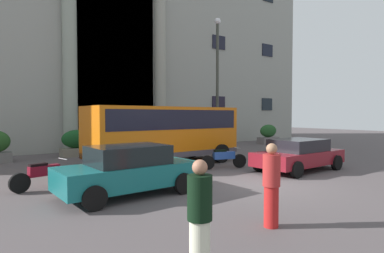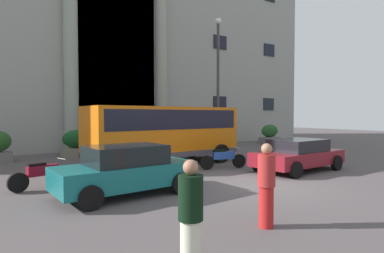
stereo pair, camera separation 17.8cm
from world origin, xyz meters
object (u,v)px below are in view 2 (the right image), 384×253
(hedge_planter_entrance_left, at_px, (78,143))
(hedge_planter_entrance_right, at_px, (270,134))
(pedestrian_woman_dark_dress, at_px, (191,218))
(motorcycle_far_end, at_px, (41,174))
(bus_stop_sign, at_px, (212,126))
(pedestrian_man_red_shirt, at_px, (266,185))
(motorcycle_near_kerb, at_px, (135,166))
(scooter_by_planter, at_px, (222,158))
(parked_hatchback_near, at_px, (298,154))
(lamppost_plaza_centre, at_px, (218,75))
(orange_minibus, at_px, (164,130))
(parked_coupe_end, at_px, (126,170))

(hedge_planter_entrance_left, bearing_deg, hedge_planter_entrance_right, -2.47)
(pedestrian_woman_dark_dress, bearing_deg, motorcycle_far_end, 4.94)
(bus_stop_sign, height_order, pedestrian_man_red_shirt, bus_stop_sign)
(bus_stop_sign, height_order, hedge_planter_entrance_left, bus_stop_sign)
(motorcycle_near_kerb, bearing_deg, hedge_planter_entrance_left, 86.94)
(bus_stop_sign, xyz_separation_m, motorcycle_near_kerb, (-6.80, -4.45, -1.20))
(bus_stop_sign, relative_size, motorcycle_near_kerb, 1.29)
(motorcycle_far_end, xyz_separation_m, pedestrian_man_red_shirt, (3.37, -6.27, 0.42))
(hedge_planter_entrance_right, distance_m, motorcycle_far_end, 18.95)
(scooter_by_planter, height_order, motorcycle_near_kerb, same)
(parked_hatchback_near, height_order, lamppost_plaza_centre, lamppost_plaza_centre)
(pedestrian_woman_dark_dress, bearing_deg, hedge_planter_entrance_left, -10.38)
(bus_stop_sign, distance_m, motorcycle_far_end, 10.85)
(hedge_planter_entrance_left, xyz_separation_m, pedestrian_woman_dark_dress, (-1.94, -14.67, 0.13))
(parked_hatchback_near, bearing_deg, hedge_planter_entrance_left, 119.54)
(orange_minibus, relative_size, bus_stop_sign, 2.69)
(bus_stop_sign, height_order, parked_hatchback_near, bus_stop_sign)
(parked_coupe_end, height_order, motorcycle_near_kerb, parked_coupe_end)
(scooter_by_planter, height_order, pedestrian_man_red_shirt, pedestrian_man_red_shirt)
(parked_coupe_end, distance_m, motorcycle_far_end, 2.93)
(lamppost_plaza_centre, bearing_deg, bus_stop_sign, -143.87)
(motorcycle_far_end, height_order, motorcycle_near_kerb, same)
(scooter_by_planter, distance_m, motorcycle_near_kerb, 3.97)
(pedestrian_man_red_shirt, bearing_deg, parked_hatchback_near, -165.33)
(parked_hatchback_near, distance_m, pedestrian_man_red_shirt, 7.19)
(orange_minibus, bearing_deg, motorcycle_near_kerb, -139.61)
(bus_stop_sign, relative_size, pedestrian_man_red_shirt, 1.55)
(lamppost_plaza_centre, bearing_deg, motorcycle_near_kerb, -146.41)
(motorcycle_far_end, relative_size, pedestrian_man_red_shirt, 1.15)
(hedge_planter_entrance_left, bearing_deg, bus_stop_sign, -25.12)
(hedge_planter_entrance_right, distance_m, motorcycle_near_kerb, 16.19)
(parked_coupe_end, bearing_deg, motorcycle_far_end, 127.24)
(hedge_planter_entrance_left, bearing_deg, motorcycle_far_end, -111.07)
(parked_coupe_end, xyz_separation_m, motorcycle_near_kerb, (1.16, 2.02, -0.27))
(scooter_by_planter, xyz_separation_m, lamppost_plaza_centre, (3.87, 5.27, 4.37))
(parked_coupe_end, height_order, pedestrian_man_red_shirt, pedestrian_man_red_shirt)
(bus_stop_sign, relative_size, motorcycle_far_end, 1.34)
(orange_minibus, bearing_deg, bus_stop_sign, 22.03)
(motorcycle_near_kerb, height_order, pedestrian_man_red_shirt, pedestrian_man_red_shirt)
(motorcycle_far_end, relative_size, motorcycle_near_kerb, 0.96)
(hedge_planter_entrance_left, relative_size, lamppost_plaza_centre, 0.21)
(parked_hatchback_near, height_order, pedestrian_woman_dark_dress, pedestrian_woman_dark_dress)
(parked_coupe_end, xyz_separation_m, pedestrian_woman_dark_dress, (-0.96, -4.92, 0.12))
(parked_hatchback_near, relative_size, parked_coupe_end, 1.05)
(scooter_by_planter, bearing_deg, pedestrian_woman_dark_dress, -116.05)
(bus_stop_sign, distance_m, pedestrian_man_red_shirt, 12.43)
(parked_hatchback_near, bearing_deg, motorcycle_far_end, 162.42)
(hedge_planter_entrance_left, bearing_deg, scooter_by_planter, -61.97)
(hedge_planter_entrance_right, xyz_separation_m, pedestrian_woman_dark_dress, (-16.67, -14.03, 0.11))
(motorcycle_far_end, bearing_deg, scooter_by_planter, -16.88)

